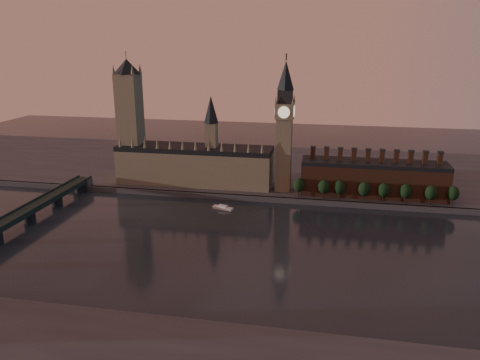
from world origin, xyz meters
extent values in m
plane|color=black|center=(0.00, 0.00, 0.00)|extent=(900.00, 900.00, 0.00)
cube|color=#4D4C51|center=(0.00, 90.00, 2.00)|extent=(900.00, 4.00, 4.00)
cube|color=#4D4C51|center=(0.00, 180.00, 2.00)|extent=(900.00, 180.00, 4.00)
cube|color=#7A7057|center=(-65.00, 115.00, 18.00)|extent=(130.00, 30.00, 28.00)
cube|color=black|center=(-65.00, 115.00, 34.00)|extent=(130.00, 30.00, 4.00)
cube|color=#7A7057|center=(-50.00, 115.00, 44.00)|extent=(9.00, 9.00, 24.00)
cone|color=black|center=(-50.00, 115.00, 67.00)|extent=(12.00, 12.00, 22.00)
cone|color=#7A7057|center=(-124.00, 101.00, 41.00)|extent=(2.60, 2.60, 10.00)
cone|color=#7A7057|center=(-113.27, 101.00, 41.00)|extent=(2.60, 2.60, 10.00)
cone|color=#7A7057|center=(-102.55, 101.00, 41.00)|extent=(2.60, 2.60, 10.00)
cone|color=#7A7057|center=(-91.82, 101.00, 41.00)|extent=(2.60, 2.60, 10.00)
cone|color=#7A7057|center=(-81.09, 101.00, 41.00)|extent=(2.60, 2.60, 10.00)
cone|color=#7A7057|center=(-70.36, 101.00, 41.00)|extent=(2.60, 2.60, 10.00)
cone|color=#7A7057|center=(-59.64, 101.00, 41.00)|extent=(2.60, 2.60, 10.00)
cone|color=#7A7057|center=(-48.91, 101.00, 41.00)|extent=(2.60, 2.60, 10.00)
cone|color=#7A7057|center=(-38.18, 101.00, 41.00)|extent=(2.60, 2.60, 10.00)
cone|color=#7A7057|center=(-27.45, 101.00, 41.00)|extent=(2.60, 2.60, 10.00)
cone|color=#7A7057|center=(-16.73, 101.00, 41.00)|extent=(2.60, 2.60, 10.00)
cone|color=#7A7057|center=(-6.00, 101.00, 41.00)|extent=(2.60, 2.60, 10.00)
cube|color=#7A7057|center=(-120.00, 115.00, 49.00)|extent=(18.00, 18.00, 90.00)
cone|color=black|center=(-120.00, 115.00, 100.00)|extent=(24.00, 24.00, 12.00)
cylinder|color=#232326|center=(-120.00, 115.00, 106.00)|extent=(0.50, 0.50, 12.00)
cone|color=#7A7057|center=(-128.00, 107.00, 98.00)|extent=(3.00, 3.00, 8.00)
cone|color=#7A7057|center=(-112.00, 107.00, 98.00)|extent=(3.00, 3.00, 8.00)
cone|color=#7A7057|center=(-128.00, 123.00, 98.00)|extent=(3.00, 3.00, 8.00)
cone|color=#7A7057|center=(-112.00, 123.00, 98.00)|extent=(3.00, 3.00, 8.00)
cube|color=#7A7057|center=(10.00, 110.00, 33.00)|extent=(12.00, 12.00, 58.00)
cube|color=#7A7057|center=(10.00, 110.00, 68.00)|extent=(14.00, 14.00, 12.00)
cube|color=#232326|center=(10.00, 110.00, 79.00)|extent=(11.00, 11.00, 10.00)
cone|color=black|center=(10.00, 110.00, 95.00)|extent=(13.00, 13.00, 22.00)
cylinder|color=#232326|center=(10.00, 110.00, 108.50)|extent=(1.00, 1.00, 5.00)
cylinder|color=beige|center=(10.00, 102.80, 68.00)|extent=(9.00, 0.50, 9.00)
cylinder|color=beige|center=(10.00, 117.20, 68.00)|extent=(9.00, 0.50, 9.00)
cylinder|color=beige|center=(2.80, 110.00, 68.00)|extent=(0.50, 9.00, 9.00)
cylinder|color=beige|center=(17.20, 110.00, 68.00)|extent=(0.50, 9.00, 9.00)
cone|color=#7A7057|center=(3.50, 103.50, 77.00)|extent=(2.00, 2.00, 6.00)
cone|color=#7A7057|center=(16.50, 103.50, 77.00)|extent=(2.00, 2.00, 6.00)
cone|color=#7A7057|center=(3.50, 116.50, 77.00)|extent=(2.00, 2.00, 6.00)
cone|color=#7A7057|center=(16.50, 116.50, 77.00)|extent=(2.00, 2.00, 6.00)
cube|color=brown|center=(80.00, 110.00, 16.00)|extent=(110.00, 25.00, 24.00)
cube|color=black|center=(80.00, 110.00, 29.50)|extent=(110.00, 25.00, 3.00)
cube|color=brown|center=(33.00, 110.00, 35.50)|extent=(3.50, 3.50, 9.00)
cube|color=#232326|center=(33.00, 110.00, 40.50)|extent=(4.20, 4.20, 1.00)
cube|color=brown|center=(43.44, 110.00, 35.50)|extent=(3.50, 3.50, 9.00)
cube|color=#232326|center=(43.44, 110.00, 40.50)|extent=(4.20, 4.20, 1.00)
cube|color=brown|center=(53.89, 110.00, 35.50)|extent=(3.50, 3.50, 9.00)
cube|color=#232326|center=(53.89, 110.00, 40.50)|extent=(4.20, 4.20, 1.00)
cube|color=brown|center=(64.33, 110.00, 35.50)|extent=(3.50, 3.50, 9.00)
cube|color=#232326|center=(64.33, 110.00, 40.50)|extent=(4.20, 4.20, 1.00)
cube|color=brown|center=(74.78, 110.00, 35.50)|extent=(3.50, 3.50, 9.00)
cube|color=#232326|center=(74.78, 110.00, 40.50)|extent=(4.20, 4.20, 1.00)
cube|color=brown|center=(85.22, 110.00, 35.50)|extent=(3.50, 3.50, 9.00)
cube|color=#232326|center=(85.22, 110.00, 40.50)|extent=(4.20, 4.20, 1.00)
cube|color=brown|center=(95.67, 110.00, 35.50)|extent=(3.50, 3.50, 9.00)
cube|color=#232326|center=(95.67, 110.00, 40.50)|extent=(4.20, 4.20, 1.00)
cube|color=brown|center=(106.11, 110.00, 35.50)|extent=(3.50, 3.50, 9.00)
cube|color=#232326|center=(106.11, 110.00, 40.50)|extent=(4.20, 4.20, 1.00)
cube|color=brown|center=(116.56, 110.00, 35.50)|extent=(3.50, 3.50, 9.00)
cube|color=#232326|center=(116.56, 110.00, 40.50)|extent=(4.20, 4.20, 1.00)
cube|color=brown|center=(127.00, 110.00, 35.50)|extent=(3.50, 3.50, 9.00)
cube|color=#232326|center=(127.00, 110.00, 40.50)|extent=(4.20, 4.20, 1.00)
cylinder|color=black|center=(23.82, 94.92, 7.00)|extent=(0.80, 0.80, 6.00)
ellipsoid|color=black|center=(23.82, 94.92, 13.50)|extent=(8.60, 8.60, 10.75)
cylinder|color=black|center=(42.78, 94.11, 7.00)|extent=(0.80, 0.80, 6.00)
ellipsoid|color=black|center=(42.78, 94.11, 13.50)|extent=(8.60, 8.60, 10.75)
cylinder|color=black|center=(54.53, 94.73, 7.00)|extent=(0.80, 0.80, 6.00)
ellipsoid|color=black|center=(54.53, 94.73, 13.50)|extent=(8.60, 8.60, 10.75)
cylinder|color=black|center=(72.55, 94.06, 7.00)|extent=(0.80, 0.80, 6.00)
ellipsoid|color=black|center=(72.55, 94.06, 13.50)|extent=(8.60, 8.60, 10.75)
cylinder|color=black|center=(86.68, 94.07, 7.00)|extent=(0.80, 0.80, 6.00)
ellipsoid|color=black|center=(86.68, 94.07, 13.50)|extent=(8.60, 8.60, 10.75)
cylinder|color=black|center=(102.37, 94.37, 7.00)|extent=(0.80, 0.80, 6.00)
ellipsoid|color=black|center=(102.37, 94.37, 13.50)|extent=(8.60, 8.60, 10.75)
cylinder|color=black|center=(120.00, 94.08, 7.00)|extent=(0.80, 0.80, 6.00)
ellipsoid|color=black|center=(120.00, 94.08, 13.50)|extent=(8.60, 8.60, 10.75)
cylinder|color=black|center=(135.66, 95.36, 7.00)|extent=(0.80, 0.80, 6.00)
ellipsoid|color=black|center=(135.66, 95.36, 13.50)|extent=(8.60, 8.60, 10.75)
cube|color=#1C2B27|center=(-155.00, -5.00, 9.00)|extent=(12.00, 200.00, 2.50)
cube|color=#1C2B27|center=(-149.50, -5.00, 10.90)|extent=(1.00, 200.00, 1.30)
cube|color=#4D4C51|center=(-155.00, 90.00, 7.00)|extent=(14.00, 8.00, 6.00)
cylinder|color=#232326|center=(-155.00, 17.00, 3.88)|extent=(8.00, 8.00, 7.75)
cylinder|color=#232326|center=(-155.00, 51.00, 3.88)|extent=(8.00, 8.00, 7.75)
cylinder|color=#232326|center=(-155.00, 85.00, 3.88)|extent=(8.00, 8.00, 7.75)
cube|color=silver|center=(-30.08, 67.22, 0.90)|extent=(16.43, 9.06, 1.81)
cube|color=silver|center=(-30.08, 67.22, 2.48)|extent=(7.48, 5.27, 1.35)
camera|label=1|loc=(43.19, -250.92, 120.44)|focal=35.00mm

